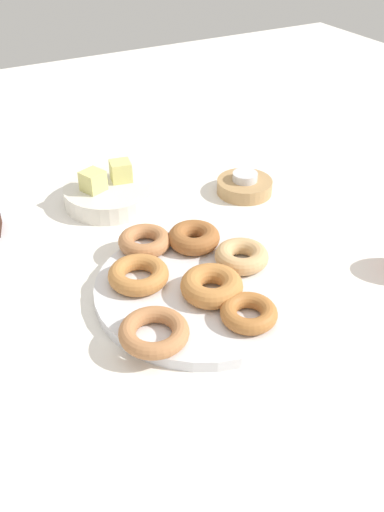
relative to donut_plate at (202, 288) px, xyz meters
name	(u,v)px	position (x,y,z in m)	size (l,w,h in m)	color
ground_plane	(202,293)	(0.00, 0.00, -0.01)	(2.40, 2.40, 0.00)	white
donut_plate	(202,288)	(0.00, 0.00, 0.00)	(0.31, 0.31, 0.02)	silver
donut_0	(138,275)	(-0.08, 0.05, 0.02)	(0.09, 0.09, 0.02)	#BC7A3D
donut_1	(194,237)	(0.04, 0.09, 0.02)	(0.08, 0.08, 0.03)	#995B2D
donut_2	(242,256)	(0.08, 0.02, 0.02)	(0.08, 0.08, 0.03)	tan
donut_3	(212,286)	(0.00, -0.03, 0.02)	(0.09, 0.09, 0.03)	#BC7A3D
donut_4	(249,313)	(0.02, -0.10, 0.02)	(0.08, 0.08, 0.02)	#AD6B33
donut_5	(144,241)	(-0.03, 0.12, 0.02)	(0.08, 0.08, 0.02)	#B27547
donut_6	(154,332)	(-0.11, -0.07, 0.02)	(0.09, 0.09, 0.02)	#B27547
candle_holder	(244,186)	(0.22, 0.22, 0.00)	(0.10, 0.10, 0.03)	tan
tealight	(245,177)	(0.22, 0.22, 0.02)	(0.05, 0.05, 0.01)	silver
fruit_bowl	(110,194)	(-0.02, 0.31, 0.01)	(0.16, 0.16, 0.03)	silver
melon_chunk_left	(93,181)	(-0.05, 0.31, 0.04)	(0.04, 0.04, 0.04)	#DBD67A
melon_chunk_right	(121,171)	(0.01, 0.32, 0.04)	(0.04, 0.04, 0.04)	#DBD67A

